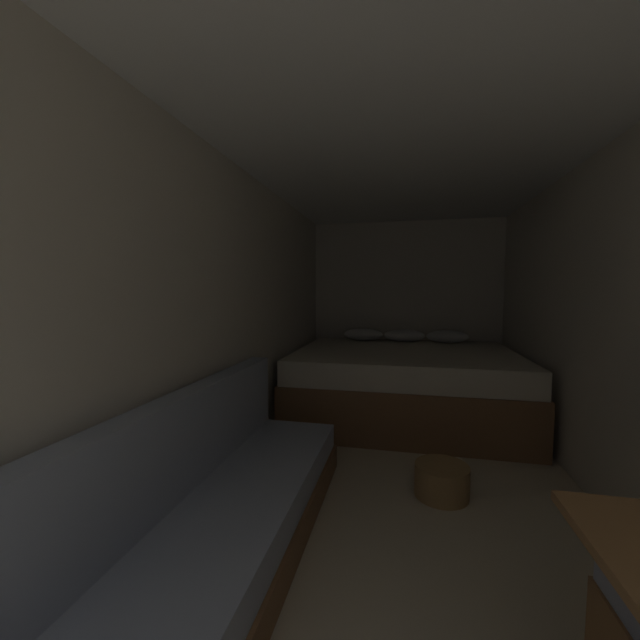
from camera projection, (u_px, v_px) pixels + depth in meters
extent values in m
plane|color=beige|center=(402.00, 502.00, 2.29)|extent=(7.06, 7.06, 0.00)
cube|color=beige|center=(405.00, 308.00, 4.69)|extent=(2.36, 0.05, 2.13)
cube|color=beige|center=(224.00, 324.00, 2.46)|extent=(0.05, 5.06, 2.13)
cube|color=beige|center=(634.00, 332.00, 1.96)|extent=(0.05, 5.06, 2.13)
cube|color=white|center=(409.00, 135.00, 2.12)|extent=(2.36, 5.06, 0.05)
cube|color=brown|center=(403.00, 394.00, 3.83)|extent=(2.14, 1.75, 0.47)
cube|color=beige|center=(404.00, 361.00, 3.80)|extent=(2.10, 1.71, 0.22)
ellipsoid|color=white|center=(363.00, 334.00, 4.54)|extent=(0.46, 0.33, 0.14)
ellipsoid|color=white|center=(447.00, 336.00, 4.33)|extent=(0.46, 0.33, 0.14)
ellipsoid|color=white|center=(404.00, 335.00, 4.43)|extent=(0.46, 0.33, 0.14)
cube|color=brown|center=(207.00, 580.00, 1.57)|extent=(0.64, 2.58, 0.16)
cube|color=#99A3B7|center=(206.00, 544.00, 1.56)|extent=(0.60, 2.54, 0.16)
cube|color=#99A3B7|center=(149.00, 464.00, 1.59)|extent=(0.12, 2.54, 0.47)
cylinder|color=olive|center=(442.00, 480.00, 2.35)|extent=(0.33, 0.33, 0.20)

